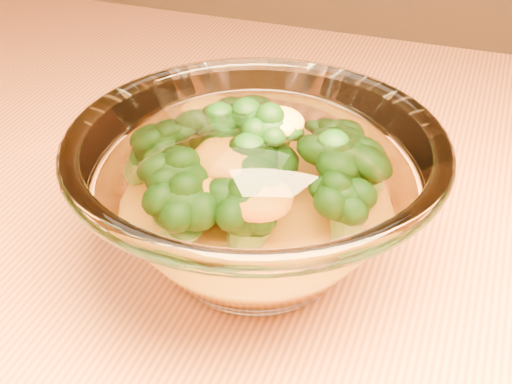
# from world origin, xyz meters

# --- Properties ---
(table) EXTENTS (1.20, 0.80, 0.75)m
(table) POSITION_xyz_m (0.00, 0.00, 0.65)
(table) COLOR #C2643A
(table) RESTS_ON ground
(glass_bowl) EXTENTS (0.24, 0.24, 0.10)m
(glass_bowl) POSITION_xyz_m (-0.02, -0.02, 0.80)
(glass_bowl) COLOR white
(glass_bowl) RESTS_ON table
(cheese_sauce) EXTENTS (0.12, 0.12, 0.03)m
(cheese_sauce) POSITION_xyz_m (-0.02, -0.02, 0.78)
(cheese_sauce) COLOR orange
(cheese_sauce) RESTS_ON glass_bowl
(broccoli_heap) EXTENTS (0.16, 0.14, 0.08)m
(broccoli_heap) POSITION_xyz_m (-0.02, -0.02, 0.82)
(broccoli_heap) COLOR black
(broccoli_heap) RESTS_ON cheese_sauce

